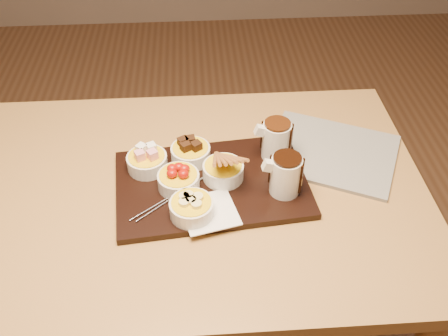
{
  "coord_description": "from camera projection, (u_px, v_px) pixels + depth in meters",
  "views": [
    {
      "loc": [
        0.04,
        -0.88,
        1.6
      ],
      "look_at": [
        0.1,
        -0.0,
        0.81
      ],
      "focal_mm": 40.0,
      "sensor_mm": 36.0,
      "label": 1
    }
  ],
  "objects": [
    {
      "name": "pitcher_dark_chocolate",
      "position": [
        286.0,
        175.0,
        1.15
      ],
      "size": [
        0.08,
        0.08,
        0.1
      ],
      "primitive_type": "cylinder",
      "rotation": [
        0.0,
        0.0,
        0.1
      ],
      "color": "silver",
      "rests_on": "serving_board"
    },
    {
      "name": "serving_board",
      "position": [
        212.0,
        184.0,
        1.22
      ],
      "size": [
        0.49,
        0.34,
        0.02
      ],
      "primitive_type": "cube",
      "rotation": [
        0.0,
        0.0,
        0.1
      ],
      "color": "black",
      "rests_on": "dining_table"
    },
    {
      "name": "bowl_marshmallows",
      "position": [
        147.0,
        162.0,
        1.23
      ],
      "size": [
        0.1,
        0.1,
        0.04
      ],
      "primitive_type": "cylinder",
      "color": "silver",
      "rests_on": "serving_board"
    },
    {
      "name": "fondue_skewers",
      "position": [
        176.0,
        193.0,
        1.17
      ],
      "size": [
        0.18,
        0.22,
        0.01
      ],
      "primitive_type": null,
      "rotation": [
        0.0,
        0.0,
        -0.91
      ],
      "color": "silver",
      "rests_on": "serving_board"
    },
    {
      "name": "bowl_biscotti",
      "position": [
        223.0,
        172.0,
        1.21
      ],
      "size": [
        0.1,
        0.1,
        0.04
      ],
      "primitive_type": "cylinder",
      "color": "silver",
      "rests_on": "serving_board"
    },
    {
      "name": "pitcher_milk_chocolate",
      "position": [
        276.0,
        140.0,
        1.25
      ],
      "size": [
        0.08,
        0.08,
        0.1
      ],
      "primitive_type": "cylinder",
      "rotation": [
        0.0,
        0.0,
        0.1
      ],
      "color": "silver",
      "rests_on": "serving_board"
    },
    {
      "name": "napkin",
      "position": [
        209.0,
        212.0,
        1.13
      ],
      "size": [
        0.15,
        0.15,
        0.0
      ],
      "primitive_type": "cube",
      "rotation": [
        0.0,
        0.0,
        0.24
      ],
      "color": "white",
      "rests_on": "serving_board"
    },
    {
      "name": "bowl_bananas",
      "position": [
        192.0,
        208.0,
        1.12
      ],
      "size": [
        0.1,
        0.1,
        0.04
      ],
      "primitive_type": "cylinder",
      "color": "silver",
      "rests_on": "serving_board"
    },
    {
      "name": "newspaper",
      "position": [
        331.0,
        152.0,
        1.31
      ],
      "size": [
        0.41,
        0.38,
        0.01
      ],
      "primitive_type": "cube",
      "rotation": [
        0.0,
        0.0,
        -0.44
      ],
      "color": "beige",
      "rests_on": "dining_table"
    },
    {
      "name": "dining_table",
      "position": [
        184.0,
        215.0,
        1.29
      ],
      "size": [
        1.2,
        0.8,
        0.75
      ],
      "color": "#A3773C",
      "rests_on": "ground"
    },
    {
      "name": "bowl_strawberries",
      "position": [
        179.0,
        181.0,
        1.18
      ],
      "size": [
        0.1,
        0.1,
        0.04
      ],
      "primitive_type": "cylinder",
      "color": "silver",
      "rests_on": "serving_board"
    },
    {
      "name": "bowl_cake",
      "position": [
        191.0,
        154.0,
        1.26
      ],
      "size": [
        0.1,
        0.1,
        0.04
      ],
      "primitive_type": "cylinder",
      "color": "silver",
      "rests_on": "serving_board"
    }
  ]
}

